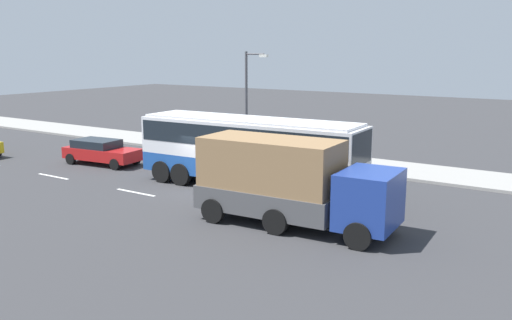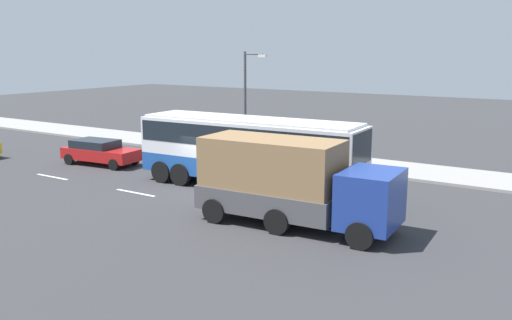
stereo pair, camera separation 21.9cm
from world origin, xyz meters
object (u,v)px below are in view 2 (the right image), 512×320
Objects in this scene: car_red_compact at (100,151)px; coach_bus at (249,145)px; cargo_truck at (291,181)px; pedestrian_near_curb at (353,145)px; street_lamp at (247,97)px.

coach_bus is at bearing -5.67° from car_red_compact.
cargo_truck is at bearing -20.48° from car_red_compact.
car_red_compact is at bearing 162.29° from cargo_truck.
coach_bus is 5.90m from cargo_truck.
cargo_truck is 12.08m from pedestrian_near_curb.
cargo_truck is 1.61× the size of car_red_compact.
coach_bus is 6.46× the size of pedestrian_near_curb.
street_lamp is (6.23, 6.14, 3.02)m from car_red_compact.
coach_bus is 1.79× the size of street_lamp.
coach_bus is 8.24m from pedestrian_near_curb.
cargo_truck reaches higher than pedestrian_near_curb.
car_red_compact is 14.73m from pedestrian_near_curb.
car_red_compact is at bearing 3.28° from pedestrian_near_curb.
coach_bus is at bearing 135.52° from cargo_truck.
street_lamp is at bearing 121.81° from coach_bus.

